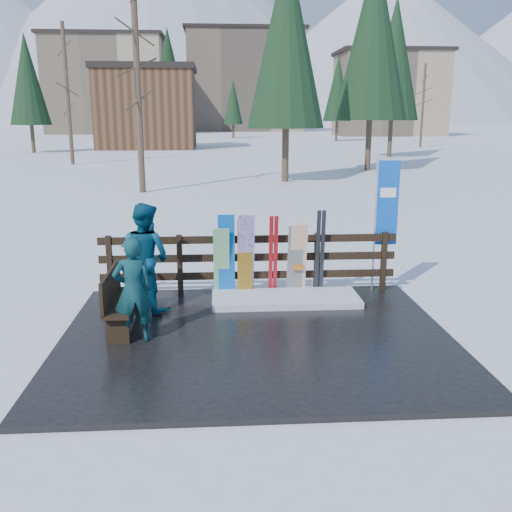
{
  "coord_description": "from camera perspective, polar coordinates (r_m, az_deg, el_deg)",
  "views": [
    {
      "loc": [
        -0.56,
        -8.24,
        3.37
      ],
      "look_at": [
        0.06,
        1.0,
        1.1
      ],
      "focal_mm": 40.0,
      "sensor_mm": 36.0,
      "label": 1
    }
  ],
  "objects": [
    {
      "name": "ski_pair_b",
      "position": [
        10.75,
        6.41,
        0.36
      ],
      "size": [
        0.17,
        0.17,
        1.62
      ],
      "color": "black",
      "rests_on": "deck"
    },
    {
      "name": "deck",
      "position": [
        8.9,
        0.06,
        -8.19
      ],
      "size": [
        6.0,
        5.0,
        0.08
      ],
      "primitive_type": "cube",
      "color": "black",
      "rests_on": "ground"
    },
    {
      "name": "snow_patch",
      "position": [
        10.42,
        2.96,
        -4.29
      ],
      "size": [
        2.66,
        1.0,
        0.12
      ],
      "primitive_type": "cube",
      "color": "white",
      "rests_on": "deck"
    },
    {
      "name": "person_front",
      "position": [
        8.6,
        -12.19,
        -3.37
      ],
      "size": [
        0.66,
        0.51,
        1.6
      ],
      "primitive_type": "imported",
      "rotation": [
        0.0,
        0.0,
        3.39
      ],
      "color": "#0E5445",
      "rests_on": "deck"
    },
    {
      "name": "ski_pair_a",
      "position": [
        10.64,
        1.73,
        0.06
      ],
      "size": [
        0.16,
        0.26,
        1.53
      ],
      "color": "maroon",
      "rests_on": "deck"
    },
    {
      "name": "rental_flag",
      "position": [
        11.07,
        12.73,
        4.69
      ],
      "size": [
        0.45,
        0.04,
        2.6
      ],
      "color": "silver",
      "rests_on": "deck"
    },
    {
      "name": "snowboard_0",
      "position": [
        10.52,
        -2.97,
        0.01
      ],
      "size": [
        0.31,
        0.24,
        1.58
      ],
      "primitive_type": "cube",
      "rotation": [
        0.14,
        0.0,
        0.0
      ],
      "color": "blue",
      "rests_on": "deck"
    },
    {
      "name": "snowboard_1",
      "position": [
        10.55,
        -3.48,
        -0.63
      ],
      "size": [
        0.29,
        0.37,
        1.34
      ],
      "primitive_type": "cube",
      "rotation": [
        0.25,
        0.0,
        0.0
      ],
      "color": "silver",
      "rests_on": "deck"
    },
    {
      "name": "snowboard_3",
      "position": [
        10.53,
        -0.98,
        0.03
      ],
      "size": [
        0.3,
        0.33,
        1.58
      ],
      "primitive_type": "cube",
      "rotation": [
        0.19,
        0.0,
        0.0
      ],
      "color": "white",
      "rests_on": "deck"
    },
    {
      "name": "fence",
      "position": [
        10.78,
        -0.72,
        -0.35
      ],
      "size": [
        5.6,
        0.1,
        1.15
      ],
      "color": "black",
      "rests_on": "deck"
    },
    {
      "name": "person_back",
      "position": [
        9.95,
        -11.0,
        -0.12
      ],
      "size": [
        1.16,
        1.11,
        1.89
      ],
      "primitive_type": "imported",
      "rotation": [
        0.0,
        0.0,
        2.54
      ],
      "color": "navy",
      "rests_on": "deck"
    },
    {
      "name": "snowboard_5",
      "position": [
        10.64,
        4.23,
        -0.37
      ],
      "size": [
        0.31,
        0.34,
        1.39
      ],
      "primitive_type": "cube",
      "rotation": [
        0.23,
        0.0,
        0.0
      ],
      "color": "white",
      "rests_on": "deck"
    },
    {
      "name": "trees",
      "position": [
        55.2,
        0.7,
        16.31
      ],
      "size": [
        42.0,
        68.68,
        12.59
      ],
      "color": "#382B1E",
      "rests_on": "ground"
    },
    {
      "name": "bench",
      "position": [
        9.22,
        -13.61,
        -4.14
      ],
      "size": [
        0.41,
        1.5,
        0.97
      ],
      "color": "black",
      "rests_on": "deck"
    },
    {
      "name": "mountains",
      "position": [
        340.04,
        -5.85,
        21.65
      ],
      "size": [
        520.0,
        260.0,
        120.0
      ],
      "color": "white",
      "rests_on": "ground"
    },
    {
      "name": "snowboard_2",
      "position": [
        10.54,
        -1.1,
        -0.19
      ],
      "size": [
        0.28,
        0.2,
        1.49
      ],
      "primitive_type": "cube",
      "rotation": [
        0.12,
        0.0,
        0.0
      ],
      "color": "#FFAE1C",
      "rests_on": "deck"
    },
    {
      "name": "ground",
      "position": [
        8.92,
        0.06,
        -8.43
      ],
      "size": [
        700.0,
        700.0,
        0.0
      ],
      "primitive_type": "plane",
      "color": "white",
      "rests_on": "ground"
    },
    {
      "name": "snowboard_4",
      "position": [
        10.64,
        3.93,
        -0.45
      ],
      "size": [
        0.29,
        0.32,
        1.36
      ],
      "primitive_type": "cube",
      "rotation": [
        0.21,
        0.0,
        0.0
      ],
      "color": "black",
      "rests_on": "deck"
    },
    {
      "name": "resort_buildings",
      "position": [
        123.82,
        -3.19,
        16.76
      ],
      "size": [
        73.0,
        87.6,
        22.6
      ],
      "color": "tan",
      "rests_on": "ground"
    }
  ]
}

